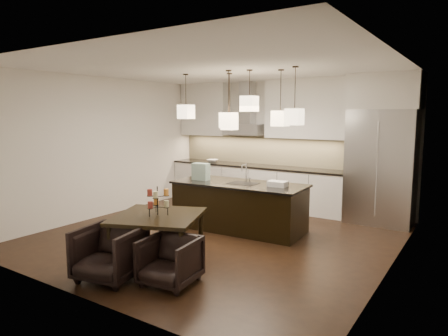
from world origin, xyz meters
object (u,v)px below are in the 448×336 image
Objects in this scene: armchair_left at (110,253)px; island_body at (239,207)px; dining_table at (158,238)px; armchair_right at (170,261)px; refrigerator at (381,167)px.

island_body is at bearing 73.94° from armchair_left.
dining_table is at bearing -96.09° from island_body.
armchair_right is (0.63, -0.48, -0.05)m from dining_table.
island_body is 3.56× the size of armchair_right.
refrigerator is 3.32× the size of armchair_right.
refrigerator is at bearing 63.49° from armchair_right.
armchair_left is (-0.10, -0.78, -0.00)m from dining_table.
armchair_left is at bearing -97.37° from island_body.
dining_table is at bearing 70.64° from armchair_left.
armchair_left is at bearing -119.74° from dining_table.
refrigerator is 2.88× the size of armchair_left.
refrigerator reaches higher than dining_table.
refrigerator reaches higher than island_body.
island_body is 2.54m from armchair_right.
refrigerator is 4.43m from dining_table.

